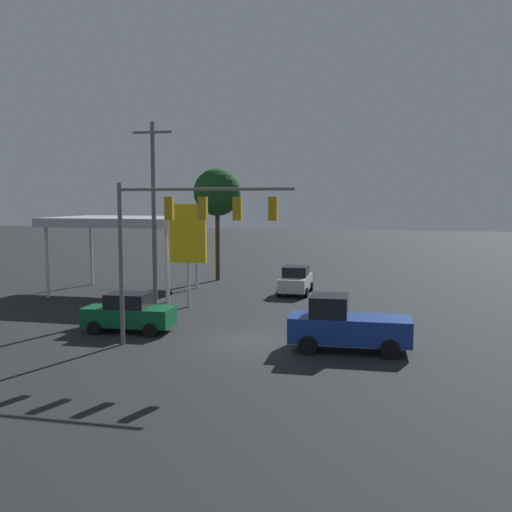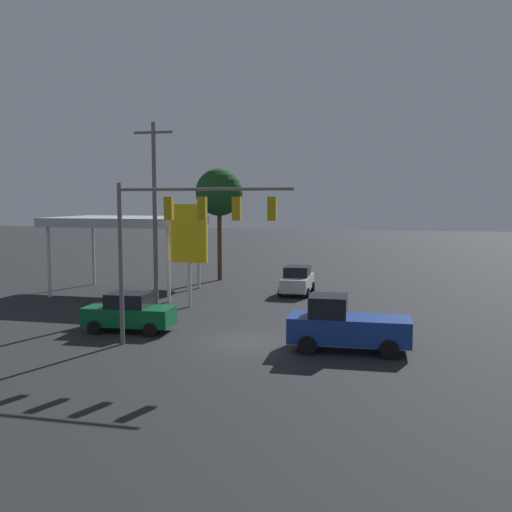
{
  "view_description": "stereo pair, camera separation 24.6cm",
  "coord_description": "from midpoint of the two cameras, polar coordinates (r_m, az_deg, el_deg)",
  "views": [
    {
      "loc": [
        -6.14,
        25.13,
        6.52
      ],
      "look_at": [
        0.0,
        -2.0,
        3.77
      ],
      "focal_mm": 40.0,
      "sensor_mm": 36.0,
      "label": 1
    },
    {
      "loc": [
        -6.38,
        25.07,
        6.52
      ],
      "look_at": [
        0.0,
        -2.0,
        3.77
      ],
      "focal_mm": 40.0,
      "sensor_mm": 36.0,
      "label": 2
    }
  ],
  "objects": [
    {
      "name": "ground_plane",
      "position": [
        26.68,
        -1.23,
        -8.51
      ],
      "size": [
        200.0,
        200.0,
        0.0
      ],
      "primitive_type": "plane",
      "color": "black"
    },
    {
      "name": "sedan_waiting",
      "position": [
        39.76,
        3.83,
        -2.42
      ],
      "size": [
        2.08,
        4.41,
        1.93
      ],
      "rotation": [
        0.0,
        0.0,
        1.58
      ],
      "color": "silver",
      "rests_on": "ground"
    },
    {
      "name": "sedan_far",
      "position": [
        29.1,
        -12.83,
        -5.54
      ],
      "size": [
        4.48,
        2.22,
        1.93
      ],
      "rotation": [
        0.0,
        0.0,
        0.05
      ],
      "color": "#0C592D",
      "rests_on": "ground"
    },
    {
      "name": "street_tree",
      "position": [
        46.15,
        -4.05,
        6.32
      ],
      "size": [
        3.82,
        3.82,
        9.04
      ],
      "color": "#4C331E",
      "rests_on": "ground"
    },
    {
      "name": "gas_station_canopy",
      "position": [
        40.87,
        -13.16,
        3.3
      ],
      "size": [
        9.75,
        7.13,
        5.33
      ],
      "color": "#B2B7BC",
      "rests_on": "ground"
    },
    {
      "name": "price_sign",
      "position": [
        34.7,
        -7.01,
        1.91
      ],
      "size": [
        2.27,
        0.27,
        6.26
      ],
      "color": "silver",
      "rests_on": "ground"
    },
    {
      "name": "pickup_parked",
      "position": [
        25.13,
        8.71,
        -6.86
      ],
      "size": [
        5.25,
        2.36,
        2.4
      ],
      "rotation": [
        0.0,
        0.0,
        0.03
      ],
      "color": "navy",
      "rests_on": "ground"
    },
    {
      "name": "utility_pole",
      "position": [
        34.15,
        -10.38,
        4.34
      ],
      "size": [
        2.4,
        0.26,
        11.02
      ],
      "color": "slate",
      "rests_on": "ground"
    },
    {
      "name": "traffic_signal_assembly",
      "position": [
        24.82,
        -7.18,
        3.31
      ],
      "size": [
        7.93,
        0.43,
        7.27
      ],
      "color": "slate",
      "rests_on": "ground"
    }
  ]
}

